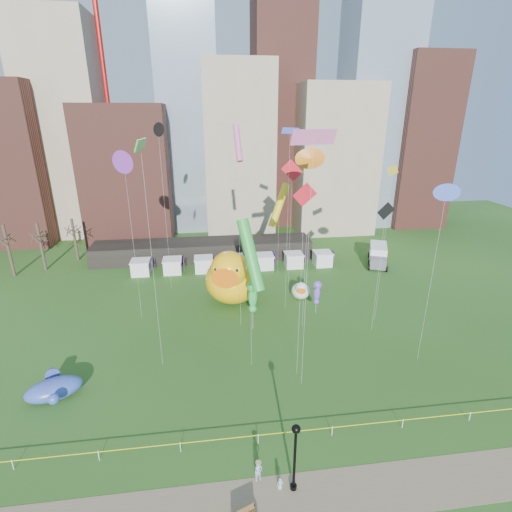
{
  "coord_description": "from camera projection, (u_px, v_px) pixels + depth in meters",
  "views": [
    {
      "loc": [
        -3.22,
        -22.98,
        24.4
      ],
      "look_at": [
        1.16,
        9.98,
        12.0
      ],
      "focal_mm": 27.0,
      "sensor_mm": 36.0,
      "label": 1
    }
  ],
  "objects": [
    {
      "name": "kite_0",
      "position": [
        304.0,
        202.0,
        32.3
      ],
      "size": [
        1.9,
        0.86,
        19.02
      ],
      "color": "silver",
      "rests_on": "ground"
    },
    {
      "name": "kite_12",
      "position": [
        279.0,
        205.0,
        58.36
      ],
      "size": [
        3.93,
        3.08,
        14.56
      ],
      "color": "silver",
      "rests_on": "ground"
    },
    {
      "name": "whale_inflatable",
      "position": [
        54.0,
        388.0,
        34.91
      ],
      "size": [
        5.49,
        6.13,
        2.16
      ],
      "rotation": [
        0.0,
        0.0,
        0.36
      ],
      "color": "#40399B",
      "rests_on": "ground"
    },
    {
      "name": "kite_6",
      "position": [
        310.0,
        159.0,
        39.87
      ],
      "size": [
        2.15,
        0.3,
        21.0
      ],
      "color": "silver",
      "rests_on": "ground"
    },
    {
      "name": "pavilion",
      "position": [
        203.0,
        250.0,
        68.23
      ],
      "size": [
        38.0,
        6.0,
        3.2
      ],
      "primitive_type": "cube",
      "color": "black",
      "rests_on": "ground"
    },
    {
      "name": "skyline",
      "position": [
        229.0,
        128.0,
        79.77
      ],
      "size": [
        101.0,
        23.0,
        68.0
      ],
      "color": "brown",
      "rests_on": "ground"
    },
    {
      "name": "box_truck",
      "position": [
        378.0,
        255.0,
        65.92
      ],
      "size": [
        5.28,
        7.81,
        3.13
      ],
      "rotation": [
        0.0,
        0.0,
        -0.4
      ],
      "color": "white",
      "rests_on": "ground"
    },
    {
      "name": "kite_13",
      "position": [
        290.0,
        134.0,
        43.55
      ],
      "size": [
        1.78,
        1.95,
        22.84
      ],
      "color": "silver",
      "rests_on": "ground"
    },
    {
      "name": "kite_7",
      "position": [
        124.0,
        162.0,
        41.89
      ],
      "size": [
        2.01,
        1.98,
        20.63
      ],
      "color": "silver",
      "rests_on": "ground"
    },
    {
      "name": "kite_9",
      "position": [
        238.0,
        143.0,
        39.62
      ],
      "size": [
        0.95,
        2.28,
        23.36
      ],
      "color": "silver",
      "rests_on": "ground"
    },
    {
      "name": "vendor_tents",
      "position": [
        234.0,
        263.0,
        63.44
      ],
      "size": [
        33.24,
        2.8,
        2.4
      ],
      "color": "white",
      "rests_on": "ground"
    },
    {
      "name": "toddler",
      "position": [
        280.0,
        484.0,
        26.43
      ],
      "size": [
        0.33,
        0.24,
        0.94
      ],
      "primitive_type": "imported",
      "rotation": [
        0.0,
        0.0,
        0.02
      ],
      "color": "white",
      "rests_on": "footpath"
    },
    {
      "name": "kite_3",
      "position": [
        251.0,
        255.0,
        35.41
      ],
      "size": [
        2.69,
        3.97,
        15.39
      ],
      "color": "silver",
      "rests_on": "ground"
    },
    {
      "name": "small_duck",
      "position": [
        301.0,
        290.0,
        53.45
      ],
      "size": [
        3.13,
        3.79,
        2.73
      ],
      "rotation": [
        0.0,
        0.0,
        -0.2
      ],
      "color": "white",
      "rests_on": "ground"
    },
    {
      "name": "seahorse_green",
      "position": [
        253.0,
        294.0,
        44.62
      ],
      "size": [
        1.41,
        1.75,
        6.31
      ],
      "rotation": [
        0.0,
        0.0,
        0.04
      ],
      "color": "silver",
      "rests_on": "ground"
    },
    {
      "name": "kite_11",
      "position": [
        141.0,
        147.0,
        32.25
      ],
      "size": [
        0.67,
        3.29,
        22.39
      ],
      "color": "silver",
      "rests_on": "ground"
    },
    {
      "name": "bare_trees",
      "position": [
        42.0,
        246.0,
        62.8
      ],
      "size": [
        8.44,
        6.44,
        8.5
      ],
      "color": "#382B21",
      "rests_on": "ground"
    },
    {
      "name": "lamppost",
      "position": [
        295.0,
        450.0,
        25.39
      ],
      "size": [
        0.6,
        0.6,
        5.72
      ],
      "color": "black",
      "rests_on": "footpath"
    },
    {
      "name": "kite_10",
      "position": [
        158.0,
        130.0,
        49.35
      ],
      "size": [
        0.94,
        1.72,
        23.29
      ],
      "color": "silver",
      "rests_on": "ground"
    },
    {
      "name": "footpath",
      "position": [
        268.0,
        503.0,
        25.62
      ],
      "size": [
        70.0,
        4.0,
        0.02
      ],
      "primitive_type": "cube",
      "color": "#78644B",
      "rests_on": "ground"
    },
    {
      "name": "kite_4",
      "position": [
        393.0,
        171.0,
        42.04
      ],
      "size": [
        2.28,
        2.36,
        18.96
      ],
      "color": "silver",
      "rests_on": "ground"
    },
    {
      "name": "caution_tape",
      "position": [
        258.0,
        436.0,
        30.03
      ],
      "size": [
        50.0,
        0.06,
        0.9
      ],
      "color": "white",
      "rests_on": "ground"
    },
    {
      "name": "seahorse_purple",
      "position": [
        317.0,
        291.0,
        48.77
      ],
      "size": [
        1.33,
        1.54,
        4.58
      ],
      "rotation": [
        0.0,
        0.0,
        -0.25
      ],
      "color": "silver",
      "rests_on": "ground"
    },
    {
      "name": "kite_2",
      "position": [
        385.0,
        215.0,
        41.29
      ],
      "size": [
        1.99,
        0.05,
        15.54
      ],
      "color": "silver",
      "rests_on": "ground"
    },
    {
      "name": "kite_5",
      "position": [
        446.0,
        193.0,
        34.49
      ],
      "size": [
        1.6,
        0.59,
        18.52
      ],
      "color": "silver",
      "rests_on": "ground"
    },
    {
      "name": "kite_1",
      "position": [
        314.0,
        139.0,
        29.08
      ],
      "size": [
        3.78,
        1.42,
        23.26
      ],
      "color": "silver",
      "rests_on": "ground"
    },
    {
      "name": "kite_8",
      "position": [
        292.0,
        173.0,
        50.15
      ],
      "size": [
        2.89,
        0.31,
        18.82
      ],
      "color": "silver",
      "rests_on": "ground"
    },
    {
      "name": "ground",
      "position": [
        258.0,
        443.0,
        30.27
      ],
      "size": [
        160.0,
        160.0,
        0.0
      ],
      "primitive_type": "plane",
      "color": "#234D18",
      "rests_on": "ground"
    },
    {
      "name": "big_duck",
      "position": [
        233.0,
        277.0,
        51.69
      ],
      "size": [
        9.74,
        11.39,
        8.08
      ],
      "rotation": [
        0.0,
        0.0,
        -0.27
      ],
      "color": "#FFB50D",
      "rests_on": "ground"
    },
    {
      "name": "woman",
      "position": [
        258.0,
        471.0,
        26.96
      ],
      "size": [
        0.64,
        0.49,
        1.57
      ],
      "primitive_type": "imported",
      "rotation": [
        0.0,
        0.0,
        0.21
      ],
      "color": "white",
      "rests_on": "footpath"
    }
  ]
}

